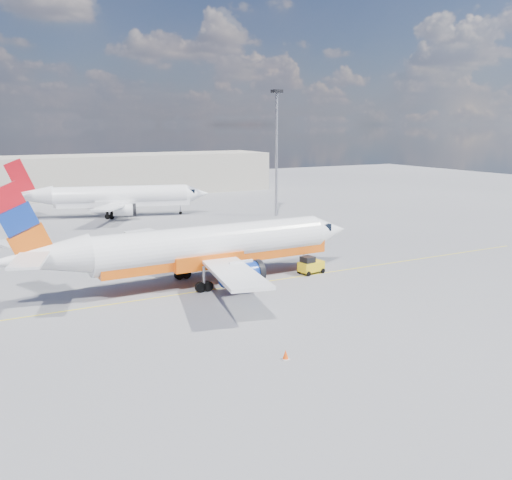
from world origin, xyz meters
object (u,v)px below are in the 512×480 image
main_jet (202,247)px  traffic_cone (286,355)px  second_jet (115,197)px  gse_tug (310,265)px

main_jet → traffic_cone: bearing=-98.3°
traffic_cone → main_jet: bearing=82.9°
second_jet → gse_tug: second_jet is taller
main_jet → traffic_cone: size_ratio=55.83×
main_jet → traffic_cone: main_jet is taller
main_jet → traffic_cone: 18.20m
main_jet → second_jet: main_jet is taller
main_jet → second_jet: bearing=84.4°
main_jet → second_jet: size_ratio=1.09×
main_jet → gse_tug: bearing=-9.9°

